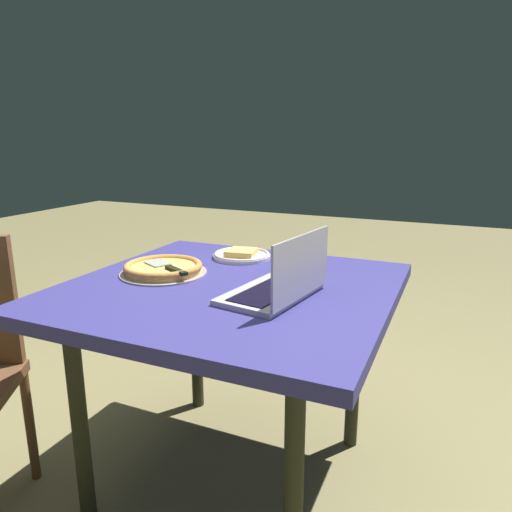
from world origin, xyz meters
The scene contains 6 objects.
ground_plane centered at (0.00, 0.00, 0.00)m, with size 12.00×12.00×0.00m, color olive.
dining_table centered at (0.00, 0.00, 0.70)m, with size 1.06×1.10×0.77m.
laptop centered at (-0.07, -0.21, 0.82)m, with size 0.38×0.27×0.21m.
pizza_plate centered at (0.35, 0.12, 0.79)m, with size 0.24×0.24×0.04m.
pizza_tray centered at (0.02, 0.29, 0.79)m, with size 0.32×0.32×0.04m.
table_knife centered at (0.32, -0.14, 0.78)m, with size 0.23×0.06×0.01m.
Camera 1 is at (-1.39, -0.71, 1.27)m, focal length 33.15 mm.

